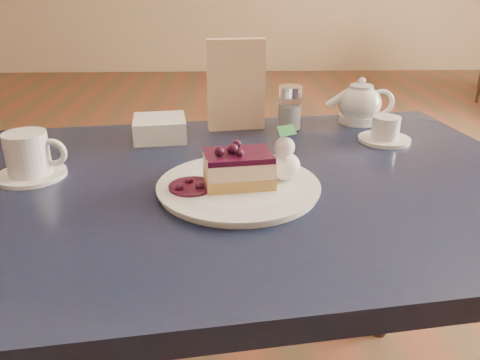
{
  "coord_description": "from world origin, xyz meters",
  "views": [
    {
      "loc": [
        -0.21,
        -0.82,
        1.08
      ],
      "look_at": [
        -0.18,
        -0.14,
        0.78
      ],
      "focal_mm": 35.0,
      "sensor_mm": 36.0,
      "label": 1
    }
  ],
  "objects_px": {
    "coffee_set": "(30,157)",
    "tea_set": "(364,110)",
    "main_table": "(235,216)",
    "dessert_plate": "(239,187)",
    "cheesecake_slice": "(239,169)"
  },
  "relations": [
    {
      "from": "main_table",
      "to": "dessert_plate",
      "type": "relative_size",
      "value": 4.54
    },
    {
      "from": "cheesecake_slice",
      "to": "coffee_set",
      "type": "bearing_deg",
      "value": 161.6
    },
    {
      "from": "tea_set",
      "to": "dessert_plate",
      "type": "bearing_deg",
      "value": -130.88
    },
    {
      "from": "main_table",
      "to": "tea_set",
      "type": "bearing_deg",
      "value": 37.16
    },
    {
      "from": "dessert_plate",
      "to": "coffee_set",
      "type": "height_order",
      "value": "coffee_set"
    },
    {
      "from": "coffee_set",
      "to": "tea_set",
      "type": "height_order",
      "value": "tea_set"
    },
    {
      "from": "main_table",
      "to": "coffee_set",
      "type": "height_order",
      "value": "coffee_set"
    },
    {
      "from": "coffee_set",
      "to": "tea_set",
      "type": "relative_size",
      "value": 0.52
    },
    {
      "from": "main_table",
      "to": "cheesecake_slice",
      "type": "bearing_deg",
      "value": -90.0
    },
    {
      "from": "main_table",
      "to": "dessert_plate",
      "type": "bearing_deg",
      "value": -90.0
    },
    {
      "from": "dessert_plate",
      "to": "tea_set",
      "type": "height_order",
      "value": "tea_set"
    },
    {
      "from": "dessert_plate",
      "to": "tea_set",
      "type": "xyz_separation_m",
      "value": [
        0.32,
        0.37,
        0.04
      ]
    },
    {
      "from": "cheesecake_slice",
      "to": "coffee_set",
      "type": "relative_size",
      "value": 0.93
    },
    {
      "from": "cheesecake_slice",
      "to": "coffee_set",
      "type": "distance_m",
      "value": 0.39
    },
    {
      "from": "main_table",
      "to": "coffee_set",
      "type": "bearing_deg",
      "value": 168.62
    }
  ]
}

